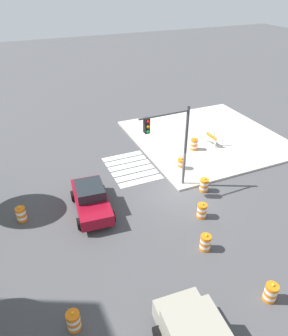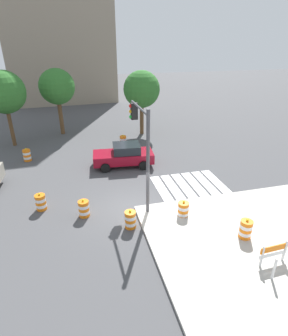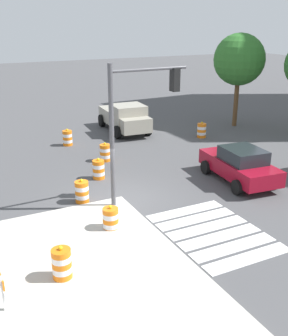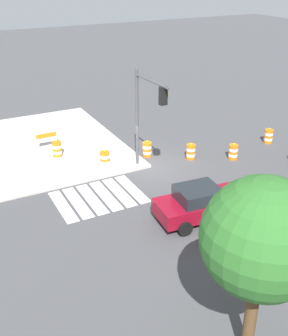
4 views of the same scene
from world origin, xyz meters
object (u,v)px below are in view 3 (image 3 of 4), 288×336
(sports_car, at_px, (240,165))
(traffic_barrel_lane_center, at_px, (111,220))
(traffic_barrel_far_curb, at_px, (105,153))
(pickup_truck, at_px, (125,118))
(traffic_barrel_median_near, at_px, (99,169))
(traffic_barrel_crosswalk_end, at_px, (202,130))
(traffic_light_pole, at_px, (139,109))
(traffic_barrel_near_corner, at_px, (67,138))
(traffic_barrel_median_far, at_px, (82,192))
(traffic_barrel_on_sidewalk, at_px, (62,263))
(street_tree_streetside_far, at_px, (239,60))

(sports_car, bearing_deg, traffic_barrel_lane_center, -76.05)
(traffic_barrel_far_curb, relative_size, traffic_barrel_lane_center, 1.00)
(sports_car, bearing_deg, pickup_truck, -173.89)
(traffic_barrel_median_near, height_order, traffic_barrel_lane_center, same)
(sports_car, xyz_separation_m, traffic_barrel_far_curb, (-5.46, -4.51, -0.36))
(traffic_barrel_crosswalk_end, distance_m, traffic_light_pole, 11.11)
(traffic_barrel_far_curb, bearing_deg, sports_car, 39.55)
(traffic_barrel_crosswalk_end, relative_size, traffic_barrel_far_curb, 1.00)
(traffic_barrel_near_corner, height_order, traffic_barrel_median_far, same)
(traffic_barrel_on_sidewalk, xyz_separation_m, traffic_light_pole, (-3.85, 4.31, 3.31))
(traffic_barrel_median_far, bearing_deg, traffic_light_pole, 62.12)
(traffic_barrel_crosswalk_end, height_order, traffic_barrel_lane_center, same)
(traffic_barrel_lane_center, relative_size, street_tree_streetside_far, 0.16)
(pickup_truck, bearing_deg, traffic_barrel_near_corner, -73.79)
(traffic_barrel_median_near, relative_size, traffic_barrel_far_curb, 1.00)
(traffic_barrel_crosswalk_end, xyz_separation_m, traffic_light_pole, (7.04, -7.87, 3.46))
(traffic_barrel_median_near, xyz_separation_m, street_tree_streetside_far, (-5.29, 12.21, 4.08))
(traffic_barrel_median_near, relative_size, traffic_barrel_on_sidewalk, 1.00)
(traffic_barrel_near_corner, distance_m, traffic_barrel_on_sidewalk, 13.63)
(pickup_truck, relative_size, traffic_barrel_far_curb, 5.17)
(traffic_barrel_median_near, height_order, traffic_barrel_on_sidewalk, traffic_barrel_on_sidewalk)
(traffic_barrel_near_corner, distance_m, traffic_barrel_median_near, 5.91)
(traffic_light_pole, relative_size, street_tree_streetside_far, 0.87)
(traffic_barrel_on_sidewalk, bearing_deg, sports_car, 112.30)
(traffic_barrel_median_near, relative_size, street_tree_streetside_far, 0.16)
(pickup_truck, relative_size, traffic_barrel_crosswalk_end, 5.17)
(pickup_truck, height_order, traffic_barrel_far_curb, pickup_truck)
(traffic_barrel_median_far, xyz_separation_m, traffic_barrel_far_curb, (-4.41, 2.75, 0.00))
(traffic_barrel_median_far, bearing_deg, street_tree_streetside_far, 118.46)
(traffic_barrel_median_near, bearing_deg, traffic_barrel_on_sidewalk, -27.96)
(traffic_barrel_crosswalk_end, bearing_deg, traffic_barrel_median_far, -59.09)
(traffic_barrel_far_curb, bearing_deg, traffic_barrel_lane_center, -20.03)
(traffic_barrel_lane_center, bearing_deg, traffic_barrel_median_near, 164.07)
(traffic_barrel_median_near, distance_m, traffic_barrel_far_curb, 2.55)
(traffic_barrel_crosswalk_end, distance_m, street_tree_streetside_far, 5.79)
(traffic_barrel_median_near, bearing_deg, traffic_barrel_near_corner, 177.56)
(sports_car, xyz_separation_m, pickup_truck, (-10.39, -1.11, 0.16))
(traffic_barrel_median_near, relative_size, traffic_light_pole, 0.19)
(sports_car, height_order, traffic_barrel_on_sidewalk, sports_car)
(pickup_truck, xyz_separation_m, traffic_barrel_median_near, (7.17, -4.61, -0.52))
(traffic_barrel_far_curb, distance_m, traffic_barrel_lane_center, 7.70)
(traffic_barrel_median_near, distance_m, traffic_barrel_median_far, 2.66)
(traffic_barrel_near_corner, bearing_deg, traffic_barrel_on_sidewalk, -17.20)
(pickup_truck, bearing_deg, traffic_barrel_median_near, -32.73)
(traffic_light_pole, bearing_deg, traffic_barrel_median_near, -170.78)
(traffic_barrel_near_corner, distance_m, street_tree_streetside_far, 12.65)
(pickup_truck, xyz_separation_m, traffic_barrel_median_far, (9.34, -6.15, -0.52))
(traffic_barrel_median_far, height_order, traffic_barrel_lane_center, same)
(traffic_barrel_median_near, xyz_separation_m, traffic_barrel_lane_center, (5.00, -1.43, 0.00))
(traffic_barrel_median_near, height_order, street_tree_streetside_far, street_tree_streetside_far)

